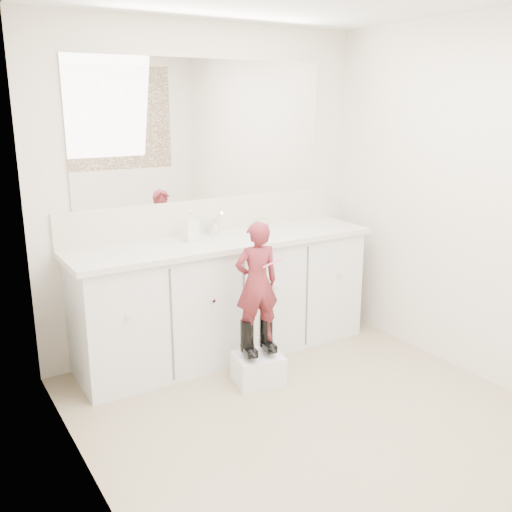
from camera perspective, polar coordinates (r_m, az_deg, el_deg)
floor at (r=3.52m, az=7.05°, el=-16.58°), size 3.00×3.00×0.00m
wall_back at (r=4.31m, az=-5.02°, el=6.52°), size 2.60×0.00×2.60m
wall_left at (r=2.47m, az=-16.27°, el=-0.58°), size 0.00×3.00×3.00m
wall_right at (r=4.00m, az=22.38°, el=4.77°), size 0.00×3.00×3.00m
vanity_cabinet at (r=4.26m, az=-3.10°, el=-4.32°), size 2.20×0.55×0.85m
countertop at (r=4.12m, az=-3.09°, el=1.47°), size 2.28×0.58×0.04m
backsplash at (r=4.33m, az=-4.87°, el=4.07°), size 2.28×0.03×0.25m
mirror at (r=4.25m, az=-5.08°, el=12.37°), size 2.00×0.02×1.00m
faucet at (r=4.24m, az=-4.18°, el=2.84°), size 0.08×0.08×0.10m
cup at (r=4.31m, az=0.56°, el=3.09°), size 0.14×0.14×0.10m
soap_bottle at (r=4.06m, az=-6.58°, el=3.02°), size 0.10×0.10×0.21m
step_stool at (r=3.93m, az=0.23°, el=-11.22°), size 0.35×0.31×0.20m
boot_left at (r=3.81m, az=-0.90°, el=-8.27°), size 0.12×0.19×0.26m
boot_right at (r=3.88m, az=1.02°, el=-7.81°), size 0.12×0.19×0.26m
toddler at (r=3.71m, az=0.07°, el=-2.69°), size 0.33×0.24×0.81m
toothbrush at (r=3.64m, az=1.67°, el=-0.69°), size 0.14×0.04×0.06m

